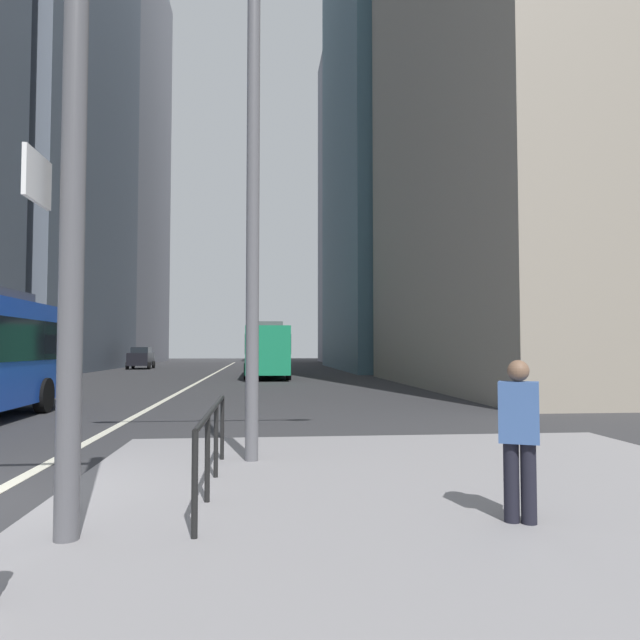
% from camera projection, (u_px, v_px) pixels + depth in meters
% --- Properties ---
extents(ground_plane, '(160.00, 160.00, 0.00)m').
position_uv_depth(ground_plane, '(186.00, 389.00, 26.95)').
color(ground_plane, '#303033').
extents(median_island, '(9.00, 10.00, 0.15)m').
position_uv_depth(median_island, '(451.00, 508.00, 6.61)').
color(median_island, gray).
rests_on(median_island, ground).
extents(lane_centre_line, '(0.20, 80.00, 0.01)m').
position_uv_depth(lane_centre_line, '(206.00, 378.00, 36.89)').
color(lane_centre_line, beige).
rests_on(lane_centre_line, ground).
extents(office_tower_left_mid, '(12.82, 25.99, 50.58)m').
position_uv_depth(office_tower_left_mid, '(28.00, 66.00, 49.38)').
color(office_tower_left_mid, slate).
rests_on(office_tower_left_mid, ground).
extents(office_tower_left_far, '(11.65, 23.34, 52.48)m').
position_uv_depth(office_tower_left_far, '(111.00, 159.00, 76.74)').
color(office_tower_left_far, gray).
rests_on(office_tower_left_far, ground).
extents(office_tower_right_near, '(12.61, 22.17, 33.49)m').
position_uv_depth(office_tower_right_near, '(541.00, 44.00, 29.16)').
color(office_tower_right_near, gray).
rests_on(office_tower_right_near, ground).
extents(office_tower_right_mid, '(13.99, 23.72, 57.82)m').
position_uv_depth(office_tower_right_mid, '(412.00, 53.00, 54.56)').
color(office_tower_right_mid, slate).
rests_on(office_tower_right_mid, ground).
extents(office_tower_right_far, '(11.28, 16.45, 41.69)m').
position_uv_depth(office_tower_right_far, '(367.00, 202.00, 77.33)').
color(office_tower_right_far, slate).
rests_on(office_tower_right_far, ground).
extents(city_bus_red_receding, '(2.70, 10.55, 3.40)m').
position_uv_depth(city_bus_red_receding, '(267.00, 348.00, 37.65)').
color(city_bus_red_receding, '#198456').
rests_on(city_bus_red_receding, ground).
extents(car_oncoming_mid, '(2.18, 4.35, 1.94)m').
position_uv_depth(car_oncoming_mid, '(141.00, 358.00, 53.06)').
color(car_oncoming_mid, black).
rests_on(car_oncoming_mid, ground).
extents(car_receding_near, '(2.11, 4.33, 1.94)m').
position_uv_depth(car_receding_near, '(258.00, 357.00, 55.59)').
color(car_receding_near, gold).
rests_on(car_receding_near, ground).
extents(car_receding_far, '(2.16, 4.23, 1.94)m').
position_uv_depth(car_receding_far, '(258.00, 356.00, 60.70)').
color(car_receding_far, silver).
rests_on(car_receding_far, ground).
extents(street_lamp_post, '(5.50, 0.32, 8.00)m').
position_uv_depth(street_lamp_post, '(253.00, 128.00, 9.26)').
color(street_lamp_post, '#56565B').
rests_on(street_lamp_post, median_island).
extents(pedestrian_railing, '(0.06, 3.86, 0.98)m').
position_uv_depth(pedestrian_railing, '(212.00, 429.00, 7.26)').
color(pedestrian_railing, black).
rests_on(pedestrian_railing, median_island).
extents(pedestrian_waiting, '(0.45, 0.38, 1.59)m').
position_uv_depth(pedestrian_waiting, '(519.00, 433.00, 5.85)').
color(pedestrian_waiting, black).
rests_on(pedestrian_waiting, median_island).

